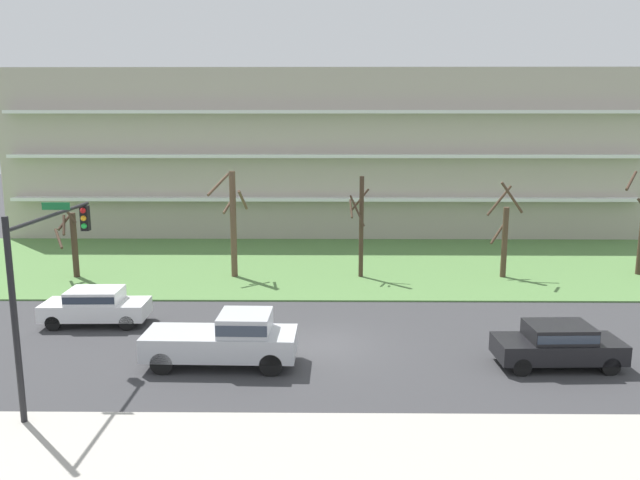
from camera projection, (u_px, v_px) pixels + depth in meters
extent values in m
plane|color=#38383A|center=(324.00, 346.00, 24.21)|extent=(160.00, 160.00, 0.00)
cube|color=#ADA89E|center=(322.00, 451.00, 16.33)|extent=(80.00, 4.00, 0.15)
cube|color=#547F42|center=(325.00, 264.00, 37.95)|extent=(80.00, 16.00, 0.08)
cube|color=#B2A899|center=(325.00, 152.00, 49.86)|extent=(47.31, 10.62, 12.40)
cube|color=white|center=(325.00, 199.00, 44.79)|extent=(45.42, 0.90, 0.24)
cube|color=white|center=(325.00, 156.00, 44.21)|extent=(45.42, 0.90, 0.24)
cube|color=white|center=(325.00, 112.00, 43.62)|extent=(45.42, 0.90, 0.24)
cylinder|color=#423023|center=(75.00, 246.00, 34.34)|extent=(0.33, 0.33, 3.69)
cylinder|color=#423023|center=(59.00, 239.00, 33.83)|extent=(1.03, 1.47, 0.92)
cylinder|color=#423023|center=(64.00, 222.00, 34.24)|extent=(0.43, 1.17, 0.80)
cylinder|color=#423023|center=(71.00, 217.00, 33.81)|extent=(0.58, 0.21, 0.79)
cylinder|color=#423023|center=(64.00, 225.00, 33.98)|extent=(0.48, 1.04, 1.04)
cylinder|color=brown|center=(233.00, 225.00, 34.25)|extent=(0.35, 0.35, 5.97)
cylinder|color=brown|center=(227.00, 208.00, 34.21)|extent=(0.46, 0.83, 0.65)
cylinder|color=brown|center=(243.00, 200.00, 33.85)|extent=(0.43, 1.28, 1.21)
cylinder|color=brown|center=(218.00, 184.00, 34.27)|extent=(1.06, 1.81, 1.16)
cylinder|color=#423023|center=(361.00, 228.00, 34.21)|extent=(0.25, 0.25, 5.70)
cylinder|color=#423023|center=(357.00, 211.00, 33.66)|extent=(0.89, 0.66, 1.67)
cylinder|color=#423023|center=(360.00, 200.00, 34.39)|extent=(1.04, 0.24, 1.26)
cylinder|color=#423023|center=(351.00, 209.00, 33.98)|extent=(0.18, 1.22, 0.92)
cylinder|color=#4C3828|center=(505.00, 243.00, 34.29)|extent=(0.32, 0.32, 4.00)
cylinder|color=#4C3828|center=(499.00, 201.00, 34.53)|extent=(1.50, 0.64, 1.68)
cylinder|color=#4C3828|center=(497.00, 234.00, 34.61)|extent=(0.98, 0.80, 1.07)
cylinder|color=#4C3828|center=(512.00, 198.00, 33.20)|extent=(1.36, 0.31, 1.73)
cylinder|color=#423023|center=(631.00, 181.00, 34.78)|extent=(1.22, 1.43, 1.01)
cube|color=#B7BABF|center=(221.00, 343.00, 22.12)|extent=(5.44, 2.12, 0.85)
cube|color=#B7BABF|center=(245.00, 323.00, 21.95)|extent=(1.84, 1.88, 0.70)
cube|color=#2D3847|center=(245.00, 323.00, 21.95)|extent=(1.80, 1.92, 0.38)
cylinder|color=black|center=(276.00, 346.00, 23.02)|extent=(0.80, 0.24, 0.80)
cylinder|color=black|center=(271.00, 365.00, 21.27)|extent=(0.80, 0.24, 0.80)
cylinder|color=black|center=(175.00, 345.00, 23.14)|extent=(0.80, 0.24, 0.80)
cylinder|color=black|center=(162.00, 363.00, 21.39)|extent=(0.80, 0.24, 0.80)
cube|color=black|center=(558.00, 349.00, 22.03)|extent=(4.46, 1.94, 0.70)
cube|color=black|center=(559.00, 332.00, 21.91)|extent=(2.25, 1.73, 0.55)
cube|color=#2D3847|center=(559.00, 332.00, 21.91)|extent=(2.21, 1.76, 0.30)
cylinder|color=black|center=(590.00, 350.00, 22.91)|extent=(0.65, 0.24, 0.64)
cylinder|color=black|center=(610.00, 366.00, 21.36)|extent=(0.65, 0.24, 0.64)
cylinder|color=black|center=(507.00, 350.00, 22.84)|extent=(0.65, 0.24, 0.64)
cylinder|color=black|center=(522.00, 367.00, 21.29)|extent=(0.65, 0.24, 0.64)
cube|color=white|center=(96.00, 309.00, 26.63)|extent=(4.44, 1.91, 0.70)
cube|color=white|center=(95.00, 295.00, 26.52)|extent=(2.24, 1.71, 0.55)
cube|color=#2D3847|center=(95.00, 295.00, 26.52)|extent=(2.20, 1.74, 0.30)
cylinder|color=black|center=(53.00, 323.00, 25.90)|extent=(0.65, 0.24, 0.64)
cylinder|color=black|center=(68.00, 312.00, 27.45)|extent=(0.65, 0.24, 0.64)
cylinder|color=black|center=(127.00, 323.00, 25.95)|extent=(0.65, 0.24, 0.64)
cylinder|color=black|center=(137.00, 312.00, 27.50)|extent=(0.65, 0.24, 0.64)
cylinder|color=black|center=(15.00, 325.00, 17.24)|extent=(0.18, 0.18, 6.10)
cylinder|color=black|center=(53.00, 215.00, 19.58)|extent=(0.12, 5.79, 0.12)
cube|color=black|center=(85.00, 218.00, 22.23)|extent=(0.28, 0.28, 0.90)
sphere|color=red|center=(83.00, 211.00, 22.03)|extent=(0.20, 0.20, 0.20)
sphere|color=#F2A519|center=(83.00, 218.00, 22.08)|extent=(0.20, 0.20, 0.20)
sphere|color=green|center=(84.00, 226.00, 22.13)|extent=(0.20, 0.20, 0.20)
cube|color=#197238|center=(56.00, 206.00, 19.82)|extent=(0.90, 0.04, 0.24)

